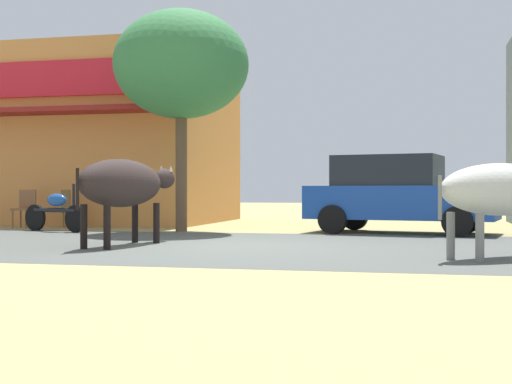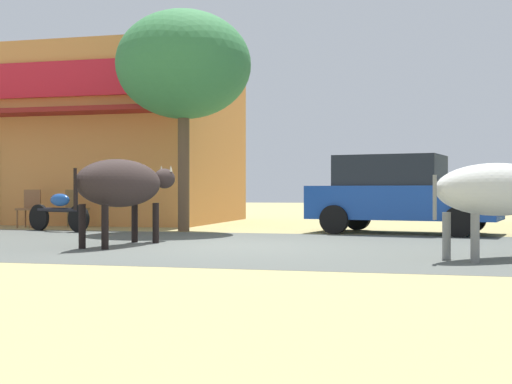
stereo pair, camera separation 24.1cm
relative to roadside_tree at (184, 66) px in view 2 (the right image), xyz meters
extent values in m
plane|color=tan|center=(2.00, -3.55, -3.65)|extent=(80.00, 80.00, 0.00)
cube|color=#4C514C|center=(2.00, -3.55, -3.65)|extent=(72.00, 6.63, 0.00)
cube|color=#D88B46|center=(-4.62, 4.26, -1.26)|extent=(8.39, 5.44, 4.78)
cube|color=red|center=(-4.62, 1.48, 0.08)|extent=(6.71, 0.10, 0.90)
cube|color=maroon|center=(-4.62, 1.09, -0.78)|extent=(8.05, 0.90, 0.12)
cylinder|color=brown|center=(0.00, 0.00, -2.30)|extent=(0.25, 0.25, 2.70)
ellipsoid|color=#357841|center=(0.00, 0.00, 0.02)|extent=(2.97, 2.97, 2.37)
cube|color=#1A459C|center=(4.72, 0.49, -3.00)|extent=(4.12, 2.36, 0.70)
cube|color=#1E2328|center=(4.44, 0.54, -2.33)|extent=(2.38, 1.90, 0.64)
cylinder|color=black|center=(6.12, 1.05, -3.35)|extent=(0.62, 0.29, 0.60)
cylinder|color=black|center=(5.80, -0.56, -3.35)|extent=(0.62, 0.29, 0.60)
cylinder|color=black|center=(3.65, 1.54, -3.35)|extent=(0.62, 0.29, 0.60)
cylinder|color=black|center=(3.33, -0.08, -3.35)|extent=(0.62, 0.29, 0.60)
cylinder|color=black|center=(-2.10, -0.82, -3.35)|extent=(0.58, 0.27, 0.59)
cylinder|color=black|center=(-3.30, -0.40, -3.35)|extent=(0.58, 0.27, 0.59)
cylinder|color=black|center=(-2.70, -0.61, -3.17)|extent=(1.24, 0.51, 0.10)
ellipsoid|color=#1E4C99|center=(-2.66, -0.63, -2.95)|extent=(0.61, 0.41, 0.28)
cylinder|color=black|center=(-2.16, -0.80, -2.90)|extent=(0.06, 0.06, 0.60)
ellipsoid|color=#2D2320|center=(0.38, -4.04, -2.63)|extent=(0.99, 2.28, 0.78)
ellipsoid|color=#2D2320|center=(0.61, -2.71, -2.53)|extent=(0.37, 0.60, 0.36)
cone|color=beige|center=(0.52, -2.64, -2.35)|extent=(0.06, 0.06, 0.12)
cone|color=beige|center=(0.72, -2.68, -2.35)|extent=(0.06, 0.06, 0.12)
cylinder|color=black|center=(0.29, -3.30, -3.30)|extent=(0.11, 0.11, 0.69)
cylinder|color=black|center=(0.71, -3.37, -3.30)|extent=(0.11, 0.11, 0.69)
cylinder|color=black|center=(0.04, -4.71, -3.30)|extent=(0.11, 0.11, 0.69)
cylinder|color=black|center=(0.46, -4.79, -3.30)|extent=(0.11, 0.11, 0.69)
cylinder|color=black|center=(0.17, -5.18, -2.73)|extent=(0.05, 0.05, 0.62)
ellipsoid|color=silver|center=(6.17, -4.75, -2.73)|extent=(2.11, 2.06, 0.70)
cylinder|color=gray|center=(5.47, -5.09, -3.34)|extent=(0.11, 0.11, 0.62)
cylinder|color=gray|center=(5.81, -5.44, -3.34)|extent=(0.11, 0.11, 0.62)
cylinder|color=gray|center=(5.32, -5.57, -2.83)|extent=(0.05, 0.05, 0.56)
cube|color=brown|center=(-4.21, 0.59, -3.20)|extent=(0.44, 0.44, 0.05)
cube|color=brown|center=(-4.21, 0.79, -2.95)|extent=(0.44, 0.04, 0.44)
cylinder|color=brown|center=(-4.03, 0.42, -3.43)|extent=(0.04, 0.04, 0.43)
cylinder|color=brown|center=(-4.38, 0.41, -3.43)|extent=(0.04, 0.04, 0.43)
cylinder|color=brown|center=(-4.03, 0.77, -3.43)|extent=(0.04, 0.04, 0.43)
cylinder|color=brown|center=(-4.38, 0.77, -3.43)|extent=(0.04, 0.04, 0.43)
cube|color=brown|center=(-3.13, 1.06, -3.20)|extent=(0.61, 0.61, 0.05)
cube|color=brown|center=(-3.25, 0.90, -2.95)|extent=(0.38, 0.29, 0.44)
cylinder|color=brown|center=(-3.17, 1.30, -3.43)|extent=(0.04, 0.04, 0.43)
cylinder|color=brown|center=(-2.88, 1.10, -3.43)|extent=(0.04, 0.04, 0.43)
cylinder|color=brown|center=(-3.38, 1.02, -3.43)|extent=(0.04, 0.04, 0.43)
cylinder|color=brown|center=(-3.09, 0.81, -3.43)|extent=(0.04, 0.04, 0.43)
camera|label=1|loc=(5.04, -14.67, -2.75)|focal=49.45mm
camera|label=2|loc=(5.27, -14.62, -2.75)|focal=49.45mm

